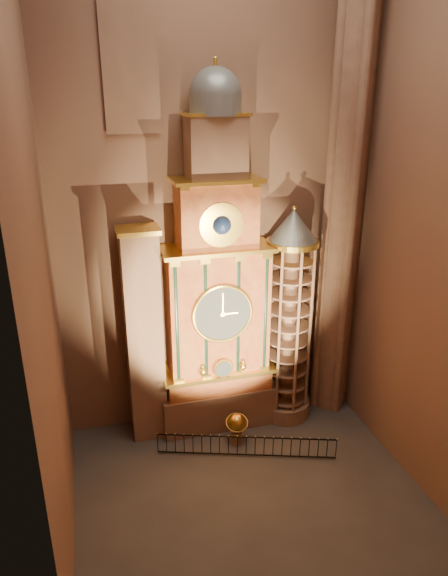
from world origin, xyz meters
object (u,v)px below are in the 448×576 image
object	(u,v)px
portrait_tower	(144,337)
iron_railing	(246,446)
astronomical_clock	(217,298)
celestial_globe	(237,426)
stair_turret	(289,320)

from	to	relation	value
portrait_tower	iron_railing	bearing A→B (deg)	-37.22
astronomical_clock	celestial_globe	distance (m)	6.08
astronomical_clock	stair_turret	distance (m)	3.78
iron_railing	astronomical_clock	bearing A→B (deg)	100.55
celestial_globe	iron_railing	xyz separation A→B (m)	(0.12, -1.08, -0.36)
stair_turret	iron_railing	world-z (taller)	stair_turret
stair_turret	iron_railing	distance (m)	6.19
stair_turret	celestial_globe	world-z (taller)	stair_turret
celestial_globe	iron_railing	distance (m)	1.15
astronomical_clock	portrait_tower	world-z (taller)	astronomical_clock
celestial_globe	stair_turret	bearing A→B (deg)	28.20
stair_turret	iron_railing	size ratio (longest dim) A/B	1.41
stair_turret	portrait_tower	bearing A→B (deg)	177.67
portrait_tower	celestial_globe	distance (m)	6.03
celestial_globe	astronomical_clock	bearing A→B (deg)	103.04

